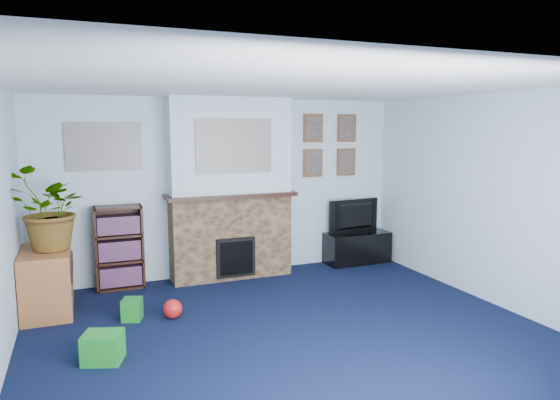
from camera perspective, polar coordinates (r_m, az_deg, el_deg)
name	(u,v)px	position (r m, az deg, el deg)	size (l,w,h in m)	color
floor	(291,333)	(5.09, 1.22, -15.01)	(5.00, 4.50, 0.01)	black
ceiling	(291,85)	(4.69, 1.32, 13.04)	(5.00, 4.50, 0.01)	white
wall_back	(226,187)	(6.85, -6.19, 1.44)	(5.00, 0.04, 2.40)	silver
wall_front	(456,280)	(2.87, 19.50, -8.65)	(5.00, 0.04, 2.40)	silver
wall_right	(493,200)	(6.16, 23.15, 0.05)	(0.04, 4.50, 2.40)	silver
chimney_breast	(230,190)	(6.65, -5.70, 1.11)	(1.72, 0.50, 2.40)	brown
collage_main	(234,146)	(6.40, -5.25, 6.19)	(1.00, 0.03, 0.68)	gray
collage_left	(104,146)	(6.54, -19.48, 5.79)	(0.90, 0.03, 0.58)	gray
portrait_tl	(313,128)	(7.24, 3.80, 8.19)	(0.30, 0.03, 0.40)	brown
portrait_tr	(347,128)	(7.50, 7.63, 8.14)	(0.30, 0.03, 0.40)	brown
portrait_bl	(313,163)	(7.26, 3.76, 4.24)	(0.30, 0.03, 0.40)	brown
portrait_br	(346,162)	(7.51, 7.56, 4.32)	(0.30, 0.03, 0.40)	brown
tv_stand	(357,248)	(7.59, 8.78, -5.42)	(0.97, 0.41, 0.46)	black
television	(357,216)	(7.51, 8.78, -1.85)	(0.85, 0.11, 0.49)	black
bookshelf	(119,249)	(6.59, -17.89, -5.37)	(0.58, 0.28, 1.05)	black
sideboard	(47,281)	(6.08, -25.08, -8.38)	(0.50, 0.90, 0.70)	#A15F33
potted_plant	(47,209)	(5.86, -25.10, -0.98)	(0.81, 0.70, 0.90)	#26661E
mantel_clock	(224,188)	(6.58, -6.44, 1.33)	(0.11, 0.07, 0.15)	gold
mantel_candle	(257,186)	(6.71, -2.61, 1.60)	(0.05, 0.05, 0.17)	#B2BFC6
mantel_teddy	(192,190)	(6.48, -9.98, 1.11)	(0.13, 0.13, 0.13)	gray
mantel_can	(275,187)	(6.81, -0.55, 1.53)	(0.06, 0.06, 0.12)	#198C26
green_crate	(103,346)	(4.74, -19.58, -15.46)	(0.32, 0.26, 0.26)	#198C26
toy_ball	(173,310)	(5.54, -12.16, -12.19)	(0.20, 0.20, 0.20)	red
toy_block	(132,310)	(5.59, -16.54, -11.95)	(0.19, 0.19, 0.23)	#198C26
toy_tube	(52,316)	(5.84, -24.61, -11.93)	(0.15, 0.15, 0.32)	#198C26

